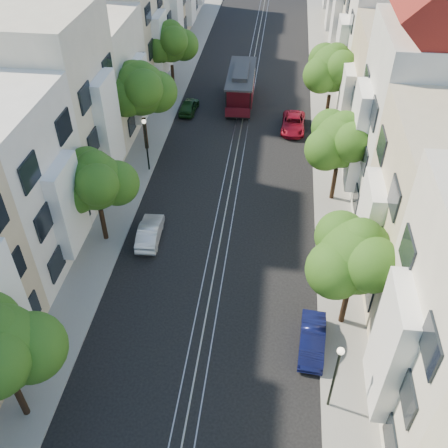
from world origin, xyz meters
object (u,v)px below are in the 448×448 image
(tree_e_b, at_px, (357,258))
(parked_car_w_far, at_px, (189,106))
(tree_w_b, at_px, (96,183))
(parked_car_e_mid, at_px, (312,340))
(tree_e_c, at_px, (342,142))
(parked_car_e_far, at_px, (293,123))
(tree_w_d, at_px, (171,43))
(lamp_west, at_px, (146,137))
(parked_car_w_mid, at_px, (150,232))
(cable_car, at_px, (241,84))
(lamp_east, at_px, (336,369))
(tree_e_d, at_px, (334,70))
(tree_w_c, at_px, (141,90))

(tree_e_b, relative_size, parked_car_w_far, 1.97)
(tree_w_b, height_order, parked_car_e_mid, tree_w_b)
(parked_car_w_far, bearing_deg, tree_e_c, 139.40)
(tree_e_c, height_order, parked_car_e_far, tree_e_c)
(tree_e_c, xyz_separation_m, parked_car_e_far, (-2.86, 9.63, -4.02))
(parked_car_e_mid, xyz_separation_m, parked_car_e_far, (-1.20, 22.42, 0.00))
(tree_w_d, xyz_separation_m, parked_car_w_far, (2.20, -4.25, -4.02))
(lamp_west, height_order, parked_car_w_far, lamp_west)
(parked_car_w_mid, xyz_separation_m, parked_car_w_far, (-0.54, 17.39, -0.02))
(tree_w_d, bearing_deg, parked_car_w_mid, -82.79)
(tree_e_b, distance_m, lamp_west, 18.90)
(tree_w_b, relative_size, cable_car, 0.82)
(tree_w_d, relative_size, parked_car_e_mid, 1.85)
(cable_car, distance_m, parked_car_w_far, 5.24)
(lamp_east, relative_size, lamp_west, 1.00)
(tree_w_b, distance_m, lamp_west, 8.22)
(tree_e_c, relative_size, lamp_west, 1.57)
(parked_car_e_far, relative_size, parked_car_w_far, 1.24)
(tree_e_d, relative_size, parked_car_w_mid, 1.88)
(tree_w_b, bearing_deg, tree_w_c, 90.00)
(lamp_west, distance_m, parked_car_e_far, 13.32)
(tree_w_c, distance_m, cable_car, 11.88)
(lamp_east, xyz_separation_m, parked_car_w_far, (-11.24, 27.72, -2.27))
(tree_e_b, bearing_deg, parked_car_e_far, 97.90)
(lamp_west, relative_size, parked_car_e_far, 0.99)
(tree_e_d, xyz_separation_m, parked_car_w_mid, (-11.66, -16.64, -4.27))
(cable_car, bearing_deg, lamp_east, -78.37)
(tree_e_b, xyz_separation_m, lamp_east, (-0.96, -4.98, -1.89))
(tree_e_b, distance_m, parked_car_e_far, 21.23)
(parked_car_e_mid, relative_size, parked_car_e_far, 0.84)
(parked_car_e_mid, distance_m, parked_car_w_far, 26.71)
(tree_w_b, bearing_deg, cable_car, 71.87)
(tree_w_c, distance_m, tree_w_d, 11.01)
(lamp_west, xyz_separation_m, parked_car_e_far, (10.70, 7.60, -2.26))
(tree_w_d, bearing_deg, lamp_east, -67.20)
(tree_w_d, relative_size, parked_car_w_far, 1.93)
(tree_e_d, xyz_separation_m, cable_car, (-7.76, 3.27, -3.14))
(cable_car, xyz_separation_m, parked_car_w_mid, (-3.90, -19.91, -1.13))
(lamp_east, bearing_deg, tree_w_b, 143.42)
(lamp_west, bearing_deg, tree_w_b, -95.97)
(tree_e_c, relative_size, parked_car_w_far, 1.93)
(tree_e_b, xyz_separation_m, tree_e_d, (0.00, 22.00, 0.13))
(tree_e_d, relative_size, tree_w_d, 1.05)
(tree_w_c, bearing_deg, parked_car_e_mid, -54.39)
(lamp_east, height_order, parked_car_e_mid, lamp_east)
(tree_w_c, bearing_deg, cable_car, 54.40)
(lamp_west, bearing_deg, tree_e_b, -43.85)
(tree_e_c, distance_m, parked_car_e_mid, 13.51)
(parked_car_w_mid, distance_m, parked_car_w_far, 17.40)
(tree_e_b, xyz_separation_m, tree_w_c, (-14.40, 16.00, 0.34))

